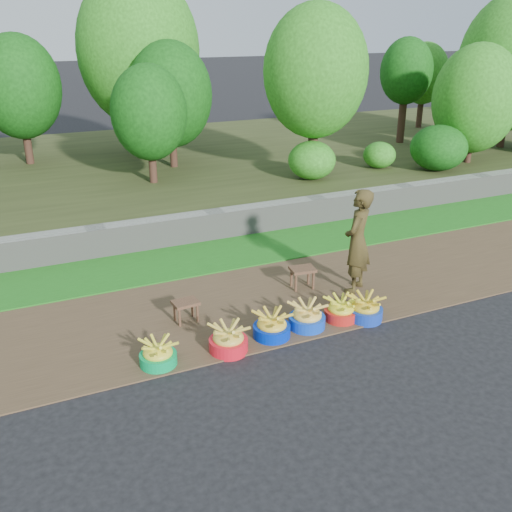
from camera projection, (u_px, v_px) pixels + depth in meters
name	position (u px, v px, depth m)	size (l,w,h in m)	color
ground_plane	(323.00, 338.00, 7.57)	(120.00, 120.00, 0.00)	black
dirt_shoulder	(281.00, 298.00, 8.61)	(80.00, 2.50, 0.02)	#503C28
grass_verge	(231.00, 252.00, 10.30)	(80.00, 1.50, 0.04)	#20711B
retaining_wall	(215.00, 225.00, 10.91)	(80.00, 0.35, 0.55)	gray
earth_bank	(150.00, 170.00, 15.05)	(80.00, 10.00, 0.50)	#373F1C
vegetation	(122.00, 83.00, 12.98)	(32.09, 7.96, 4.69)	#3B241A
basin_a	(158.00, 355.00, 6.90)	(0.46, 0.46, 0.34)	#009B4D
basin_b	(228.00, 340.00, 7.19)	(0.50, 0.50, 0.37)	red
basin_c	(272.00, 326.00, 7.51)	(0.50, 0.50, 0.37)	#0024BB
basin_d	(307.00, 317.00, 7.74)	(0.50, 0.50, 0.37)	#0D3DC8
basin_e	(341.00, 310.00, 7.95)	(0.46, 0.46, 0.34)	red
basin_f	(365.00, 309.00, 7.97)	(0.49, 0.49, 0.37)	#1334AB
stool_left	(186.00, 305.00, 7.85)	(0.37, 0.29, 0.31)	brown
stool_right	(302.00, 272.00, 8.84)	(0.41, 0.34, 0.33)	brown
vendor_woman	(357.00, 241.00, 8.56)	(0.59, 0.39, 1.62)	black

